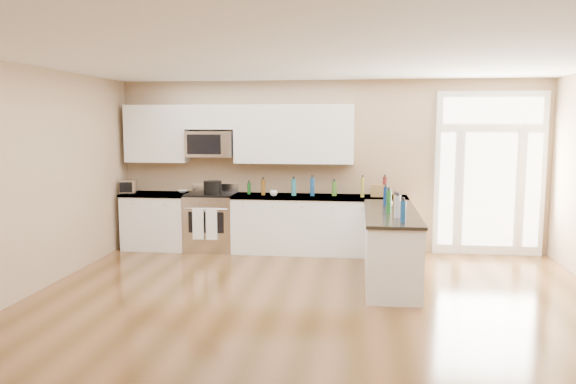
% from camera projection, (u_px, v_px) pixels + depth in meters
% --- Properties ---
extents(ground, '(8.00, 8.00, 0.00)m').
position_uv_depth(ground, '(306.00, 339.00, 5.49)').
color(ground, '#543617').
extents(room_shell, '(8.00, 8.00, 8.00)m').
position_uv_depth(room_shell, '(307.00, 165.00, 5.28)').
color(room_shell, tan).
rests_on(room_shell, ground).
extents(back_cabinet_left, '(1.10, 0.66, 0.94)m').
position_uv_depth(back_cabinet_left, '(157.00, 223.00, 9.43)').
color(back_cabinet_left, white).
rests_on(back_cabinet_left, ground).
extents(back_cabinet_right, '(2.85, 0.66, 0.94)m').
position_uv_depth(back_cabinet_right, '(318.00, 226.00, 9.09)').
color(back_cabinet_right, white).
rests_on(back_cabinet_right, ground).
extents(peninsula_cabinet, '(0.69, 2.32, 0.94)m').
position_uv_depth(peninsula_cabinet, '(390.00, 248.00, 7.53)').
color(peninsula_cabinet, white).
rests_on(peninsula_cabinet, ground).
extents(upper_cabinet_left, '(1.04, 0.33, 0.95)m').
position_uv_depth(upper_cabinet_left, '(157.00, 134.00, 9.39)').
color(upper_cabinet_left, white).
rests_on(upper_cabinet_left, room_shell).
extents(upper_cabinet_right, '(1.94, 0.33, 0.95)m').
position_uv_depth(upper_cabinet_right, '(294.00, 134.00, 9.10)').
color(upper_cabinet_right, white).
rests_on(upper_cabinet_right, room_shell).
extents(upper_cabinet_short, '(0.82, 0.33, 0.40)m').
position_uv_depth(upper_cabinet_short, '(211.00, 117.00, 9.24)').
color(upper_cabinet_short, white).
rests_on(upper_cabinet_short, room_shell).
extents(microwave, '(0.78, 0.41, 0.42)m').
position_uv_depth(microwave, '(211.00, 144.00, 9.26)').
color(microwave, silver).
rests_on(microwave, room_shell).
extents(entry_door, '(1.70, 0.10, 2.60)m').
position_uv_depth(entry_door, '(489.00, 174.00, 8.91)').
color(entry_door, white).
rests_on(entry_door, ground).
extents(kitchen_range, '(0.79, 0.70, 1.08)m').
position_uv_depth(kitchen_range, '(211.00, 221.00, 9.31)').
color(kitchen_range, silver).
rests_on(kitchen_range, ground).
extents(stockpot, '(0.39, 0.39, 0.23)m').
position_uv_depth(stockpot, '(213.00, 187.00, 9.14)').
color(stockpot, black).
rests_on(stockpot, kitchen_range).
extents(toaster_oven, '(0.30, 0.25, 0.22)m').
position_uv_depth(toaster_oven, '(129.00, 186.00, 9.35)').
color(toaster_oven, silver).
rests_on(toaster_oven, back_cabinet_left).
extents(cardboard_box, '(0.24, 0.17, 0.19)m').
position_uv_depth(cardboard_box, '(378.00, 190.00, 8.94)').
color(cardboard_box, brown).
rests_on(cardboard_box, back_cabinet_right).
extents(bowl_left, '(0.19, 0.19, 0.04)m').
position_uv_depth(bowl_left, '(183.00, 191.00, 9.44)').
color(bowl_left, white).
rests_on(bowl_left, back_cabinet_left).
extents(bowl_peninsula, '(0.19, 0.19, 0.05)m').
position_uv_depth(bowl_peninsula, '(393.00, 204.00, 7.92)').
color(bowl_peninsula, white).
rests_on(bowl_peninsula, peninsula_cabinet).
extents(cup_counter, '(0.15, 0.15, 0.09)m').
position_uv_depth(cup_counter, '(274.00, 193.00, 8.98)').
color(cup_counter, white).
rests_on(cup_counter, back_cabinet_right).
extents(counter_bottles, '(2.38, 2.40, 0.32)m').
position_uv_depth(counter_bottles, '(346.00, 193.00, 8.26)').
color(counter_bottles, '#19591E').
rests_on(counter_bottles, back_cabinet_right).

